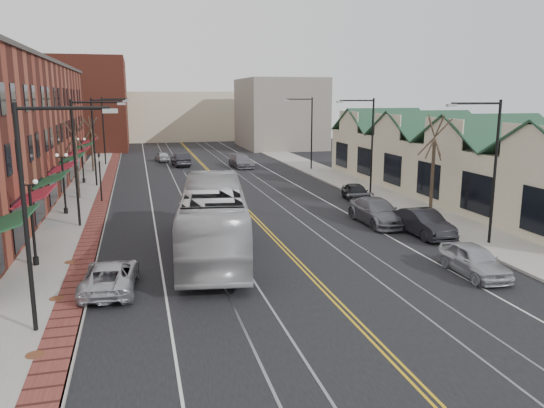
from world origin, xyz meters
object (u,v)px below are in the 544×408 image
transit_bus (213,218)px  parked_car_b (424,223)px  parked_suv (110,276)px  parked_car_d (356,192)px  parked_car_c (377,212)px  parked_car_a (474,260)px

transit_bus → parked_car_b: transit_bus is taller
parked_suv → parked_car_d: (18.39, 16.11, 0.03)m
transit_bus → parked_car_d: (13.22, 11.61, -1.23)m
parked_car_c → parked_car_b: bearing=-69.3°
parked_car_b → parked_car_d: 11.18m
parked_car_b → parked_car_d: (0.39, 11.17, -0.10)m
parked_car_c → parked_car_d: bearing=75.7°
parked_suv → parked_car_c: size_ratio=0.85×
parked_car_b → parked_car_c: bearing=109.8°
transit_bus → parked_car_d: bearing=-130.7°
parked_suv → parked_car_a: (16.59, -2.10, 0.07)m
parked_suv → parked_car_c: parked_car_c is taller
parked_suv → parked_car_b: bearing=-160.2°
parked_car_c → parked_car_d: size_ratio=1.39×
parked_car_d → parked_car_a: bearing=-89.7°
parked_car_a → parked_suv: bearing=174.7°
transit_bus → parked_car_c: bearing=-152.8°
parked_suv → parked_car_d: size_ratio=1.17×
transit_bus → parked_car_c: size_ratio=2.44×
transit_bus → parked_car_a: 13.24m
parked_car_b → parked_car_c: parked_car_c is taller
parked_car_b → parked_car_d: size_ratio=1.18×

